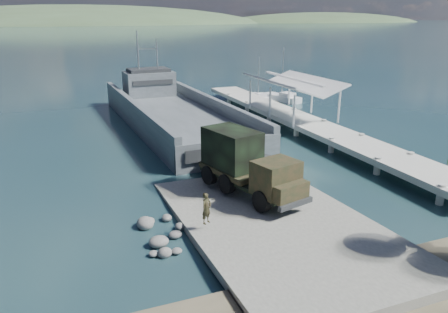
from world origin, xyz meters
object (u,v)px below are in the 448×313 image
at_px(landing_craft, 174,118).
at_px(sailboat_near, 258,98).
at_px(soldier, 207,215).
at_px(military_truck, 246,164).
at_px(pier, 297,113).
at_px(sailboat_far, 282,98).

distance_m(landing_craft, sailboat_near, 18.52).
xyz_separation_m(landing_craft, sailboat_near, (15.33, 10.37, -0.53)).
bearing_deg(soldier, sailboat_near, 28.98).
bearing_deg(military_truck, soldier, -149.87).
bearing_deg(military_truck, landing_craft, 72.91).
xyz_separation_m(pier, landing_craft, (-12.00, 5.72, -0.73)).
bearing_deg(sailboat_far, pier, -127.85).
distance_m(pier, landing_craft, 13.32).
bearing_deg(pier, sailboat_far, 66.47).
relative_size(soldier, sailboat_far, 0.23).
bearing_deg(sailboat_near, soldier, -117.13).
relative_size(pier, landing_craft, 1.22).
bearing_deg(landing_craft, pier, -27.49).
bearing_deg(landing_craft, military_truck, -94.41).
height_order(pier, sailboat_near, sailboat_near).
height_order(landing_craft, soldier, landing_craft).
xyz_separation_m(military_truck, soldier, (-4.17, -4.15, -1.08)).
bearing_deg(pier, sailboat_near, 78.32).
distance_m(military_truck, soldier, 5.98).
distance_m(pier, sailboat_far, 15.58).
distance_m(military_truck, sailboat_near, 35.34).
bearing_deg(sailboat_near, landing_craft, -143.18).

